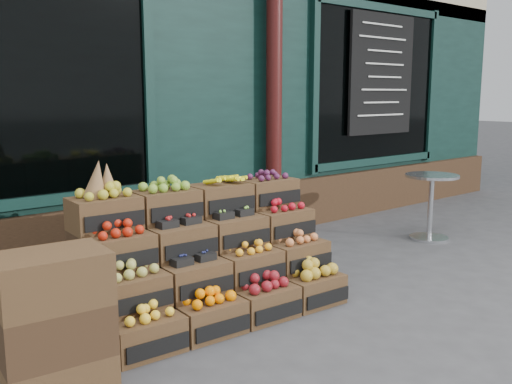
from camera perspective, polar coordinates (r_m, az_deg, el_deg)
ground at (r=4.56m, az=7.76°, el=-11.48°), size 60.00×60.00×0.00m
shop_facade at (r=8.59m, az=-18.78°, el=14.32°), size 12.00×6.24×4.80m
crate_display at (r=4.40m, az=-4.86°, el=-7.11°), size 1.97×1.04×1.20m
spare_crates at (r=3.27m, az=-19.49°, el=-12.86°), size 0.59×0.44×0.84m
bistro_table at (r=6.76m, az=17.09°, el=-0.69°), size 0.60×0.60×0.75m
shopkeeper at (r=6.06m, az=-20.00°, el=1.94°), size 0.68×0.48×1.76m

